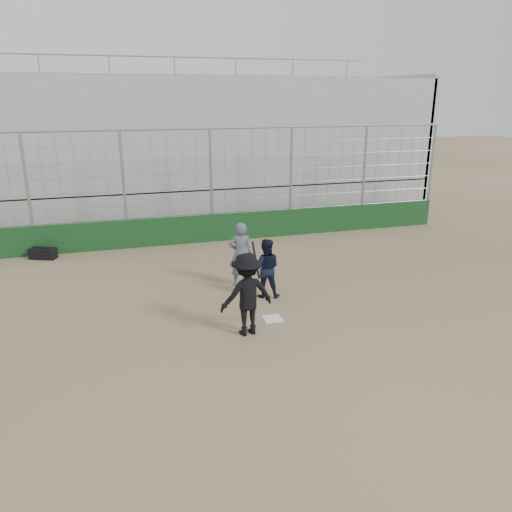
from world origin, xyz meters
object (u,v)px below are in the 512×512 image
object	(u,v)px
batter_at_plate	(247,294)
umpire	(241,258)
catcher_crouched	(265,278)
equipment_bag	(43,253)

from	to	relation	value
batter_at_plate	umpire	xyz separation A→B (m)	(0.62, 2.89, -0.12)
catcher_crouched	umpire	distance (m)	1.12
batter_at_plate	catcher_crouched	xyz separation A→B (m)	(1.02, 1.88, -0.40)
batter_at_plate	equipment_bag	bearing A→B (deg)	125.24
umpire	equipment_bag	size ratio (longest dim) A/B	1.80
batter_at_plate	umpire	bearing A→B (deg)	77.92
batter_at_plate	equipment_bag	size ratio (longest dim) A/B	2.22
catcher_crouched	equipment_bag	world-z (taller)	catcher_crouched
catcher_crouched	umpire	size ratio (longest dim) A/B	0.66
umpire	equipment_bag	xyz separation A→B (m)	(-5.58, 4.13, -0.64)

